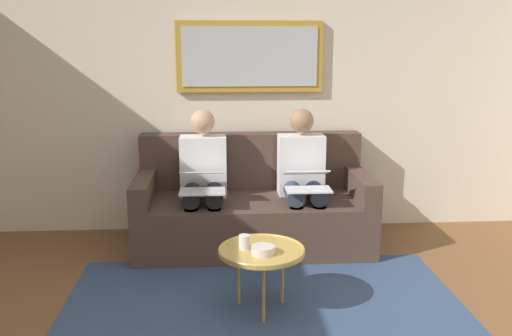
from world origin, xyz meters
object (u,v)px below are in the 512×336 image
bowl (263,250)px  laptop_silver (202,181)px  framed_mirror (250,57)px  laptop_white (307,180)px  couch (253,207)px  cup (244,242)px  person_right (203,176)px  coffee_table (262,251)px  person_left (302,174)px

bowl → laptop_silver: 1.08m
framed_mirror → laptop_white: (-0.41, 0.70, -0.93)m
couch → cup: (0.13, 1.20, 0.14)m
couch → bowl: size_ratio=13.15×
laptop_white → person_right: person_right is taller
person_right → coffee_table: bearing=108.7°
bowl → laptop_silver: bearing=-68.3°
coffee_table → bowl: 0.09m
coffee_table → laptop_white: (-0.43, -0.91, 0.23)m
laptop_white → person_left: bearing=-90.0°
person_left → laptop_white: (0.00, 0.24, 0.01)m
couch → coffee_table: size_ratio=3.49×
cup → bowl: bearing=139.7°
cup → laptop_white: laptop_white is taller
framed_mirror → coffee_table: 1.98m
coffee_table → bowl: bearing=92.0°
cup → couch: bearing=-96.0°
cup → person_right: person_right is taller
bowl → framed_mirror: bearing=-90.5°
coffee_table → laptop_silver: 1.01m
bowl → coffee_table: bearing=-88.0°
couch → person_right: 0.51m
person_right → laptop_white: bearing=163.3°
cup → person_left: (-0.53, -1.13, 0.15)m
coffee_table → cup: 0.12m
bowl → person_right: size_ratio=0.13×
framed_mirror → bowl: 2.02m
person_left → person_right: size_ratio=1.00×
framed_mirror → cup: 1.93m
couch → person_left: bearing=170.5°
cup → person_left: person_left is taller
laptop_silver → couch: bearing=-142.8°
couch → laptop_white: 0.60m
person_left → laptop_silver: bearing=16.5°
person_left → laptop_white: size_ratio=3.27×
laptop_white → person_right: size_ratio=0.31×
coffee_table → bowl: bowl is taller
laptop_white → laptop_silver: laptop_silver is taller
person_right → laptop_silver: (-0.00, 0.24, 0.02)m
coffee_table → person_right: bearing=-71.3°
couch → bowl: (0.02, 1.30, 0.12)m
person_right → couch: bearing=-170.5°
coffee_table → laptop_silver: laptop_silver is taller
coffee_table → laptop_white: 1.03m
coffee_table → couch: bearing=-90.9°
coffee_table → laptop_white: laptop_white is taller
person_right → laptop_silver: person_right is taller
couch → person_right: bearing=9.5°
coffee_table → person_left: bearing=-110.4°
coffee_table → person_right: (0.39, -1.15, 0.21)m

